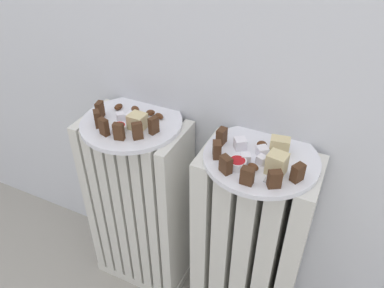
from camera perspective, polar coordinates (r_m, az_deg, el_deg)
radiator_left at (r=1.18m, az=-7.73°, el=-9.38°), size 0.29×0.17×0.59m
radiator_right at (r=1.08m, az=8.62°, el=-14.98°), size 0.29×0.17×0.59m
plate_left at (r=0.99m, az=-9.13°, el=3.19°), size 0.26×0.26×0.01m
plate_right at (r=0.87m, az=10.39°, el=-2.13°), size 0.26×0.26×0.01m
dark_cake_slice_left_0 at (r=1.00m, az=-13.75°, el=5.05°), size 0.02×0.03×0.04m
dark_cake_slice_left_1 at (r=0.97m, az=-14.15°, el=3.72°), size 0.03×0.03×0.04m
dark_cake_slice_left_2 at (r=0.93m, az=-13.19°, el=2.53°), size 0.03×0.02×0.04m
dark_cake_slice_left_3 at (r=0.91m, az=-11.02°, el=1.86°), size 0.03×0.02×0.04m
dark_cake_slice_left_4 at (r=0.90m, az=-8.26°, el=1.97°), size 0.03×0.03×0.04m
dark_cake_slice_left_5 at (r=0.92m, az=-5.83°, el=2.84°), size 0.02×0.03×0.04m
marble_cake_slice_left_0 at (r=0.94m, az=-8.24°, el=3.43°), size 0.04×0.04×0.04m
turkish_delight_left_0 at (r=0.97m, az=-9.04°, el=3.99°), size 0.03×0.03×0.02m
turkish_delight_left_1 at (r=0.99m, az=-10.79°, el=4.13°), size 0.03×0.03×0.02m
medjool_date_left_0 at (r=1.04m, az=-11.06°, el=5.54°), size 0.02×0.03×0.01m
medjool_date_left_1 at (r=1.02m, az=-8.59°, el=5.21°), size 0.04×0.03×0.02m
medjool_date_left_2 at (r=1.00m, az=-6.31°, el=4.74°), size 0.03×0.03×0.01m
medjool_date_left_3 at (r=0.98m, az=-4.98°, el=4.23°), size 0.03×0.02×0.01m
jam_bowl_left at (r=0.94m, az=-10.95°, el=2.43°), size 0.04×0.04×0.02m
dark_cake_slice_right_0 at (r=0.88m, az=4.50°, el=1.19°), size 0.02×0.03×0.04m
dark_cake_slice_right_1 at (r=0.84m, az=3.79°, el=-0.88°), size 0.03×0.03×0.04m
dark_cake_slice_right_2 at (r=0.80m, az=5.13°, el=-3.13°), size 0.03×0.03×0.04m
dark_cake_slice_right_3 at (r=0.77m, az=8.35°, el=-4.80°), size 0.03×0.02×0.04m
dark_cake_slice_right_4 at (r=0.78m, az=12.38°, el=-5.21°), size 0.03×0.03×0.04m
dark_cake_slice_right_5 at (r=0.80m, az=15.70°, el=-4.21°), size 0.03×0.03×0.04m
marble_cake_slice_right_0 at (r=0.81m, az=12.70°, el=-2.93°), size 0.04×0.04×0.05m
marble_cake_slice_right_1 at (r=0.87m, az=13.11°, el=-0.27°), size 0.05×0.04×0.04m
turkish_delight_right_0 at (r=0.86m, az=10.58°, el=-1.13°), size 0.03×0.03×0.02m
turkish_delight_right_1 at (r=0.84m, az=10.47°, el=-2.36°), size 0.02×0.02×0.02m
turkish_delight_right_2 at (r=0.87m, az=7.30°, el=0.05°), size 0.04×0.04×0.03m
turkish_delight_right_3 at (r=0.83m, az=8.10°, el=-2.11°), size 0.03×0.03×0.02m
medjool_date_right_0 at (r=0.88m, az=10.51°, el=-0.09°), size 0.03×0.03×0.02m
medjool_date_right_1 at (r=0.82m, az=9.20°, el=-3.45°), size 0.03×0.02×0.02m
jam_bowl_right at (r=0.82m, az=6.88°, el=-2.91°), size 0.04×0.04×0.02m
fork at (r=0.84m, az=12.34°, el=-3.36°), size 0.02×0.10×0.00m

